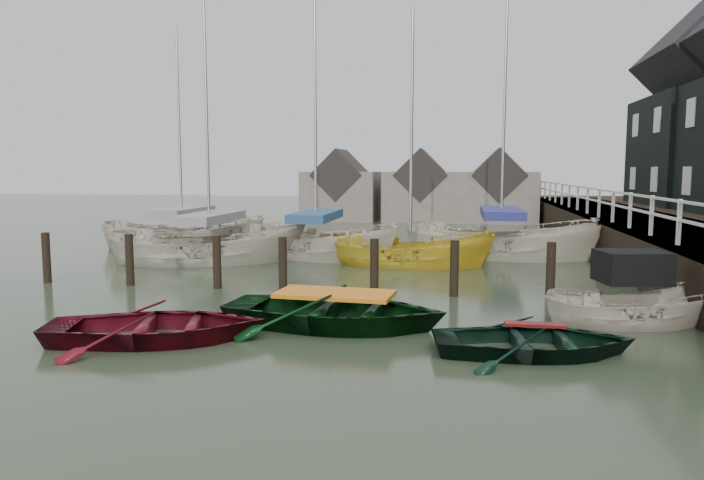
% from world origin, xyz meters
% --- Properties ---
extents(ground, '(120.00, 120.00, 0.00)m').
position_xyz_m(ground, '(0.00, 0.00, 0.00)').
color(ground, '#293521').
rests_on(ground, ground).
extents(pier, '(3.04, 32.00, 2.70)m').
position_xyz_m(pier, '(9.48, 10.00, 0.71)').
color(pier, black).
rests_on(pier, ground).
extents(mooring_pilings, '(13.72, 0.22, 1.80)m').
position_xyz_m(mooring_pilings, '(-1.11, 3.00, 0.50)').
color(mooring_pilings, black).
rests_on(mooring_pilings, ground).
extents(far_sheds, '(14.00, 4.08, 4.39)m').
position_xyz_m(far_sheds, '(0.83, 26.00, 1.86)').
color(far_sheds, '#665B51').
rests_on(far_sheds, ground).
extents(rowboat_red, '(4.56, 3.78, 0.82)m').
position_xyz_m(rowboat_red, '(-2.15, -2.05, 0.00)').
color(rowboat_red, '#4F0B15').
rests_on(rowboat_red, ground).
extents(rowboat_green, '(4.70, 3.53, 0.92)m').
position_xyz_m(rowboat_green, '(0.89, -0.50, 0.00)').
color(rowboat_green, black).
rests_on(rowboat_green, ground).
extents(rowboat_dkgreen, '(3.73, 2.89, 0.71)m').
position_xyz_m(rowboat_dkgreen, '(4.60, -1.74, 0.00)').
color(rowboat_dkgreen, black).
rests_on(rowboat_dkgreen, ground).
extents(motorboat, '(3.86, 2.10, 2.19)m').
position_xyz_m(motorboat, '(6.80, 0.71, 0.12)').
color(motorboat, beige).
rests_on(motorboat, ground).
extents(sailboat_a, '(7.01, 4.62, 10.40)m').
position_xyz_m(sailboat_a, '(-5.04, 7.46, 0.06)').
color(sailboat_a, '#BAB39F').
rests_on(sailboat_a, ground).
extents(sailboat_b, '(6.93, 4.40, 12.26)m').
position_xyz_m(sailboat_b, '(-1.73, 9.11, 0.07)').
color(sailboat_b, beige).
rests_on(sailboat_b, ground).
extents(sailboat_c, '(5.64, 2.50, 9.36)m').
position_xyz_m(sailboat_c, '(1.72, 7.96, 0.01)').
color(sailboat_c, gold).
rests_on(sailboat_c, ground).
extents(sailboat_d, '(7.31, 3.83, 13.20)m').
position_xyz_m(sailboat_d, '(4.78, 10.34, 0.06)').
color(sailboat_d, beige).
rests_on(sailboat_d, ground).
extents(sailboat_e, '(6.68, 2.88, 9.76)m').
position_xyz_m(sailboat_e, '(-7.34, 10.27, 0.06)').
color(sailboat_e, beige).
rests_on(sailboat_e, ground).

